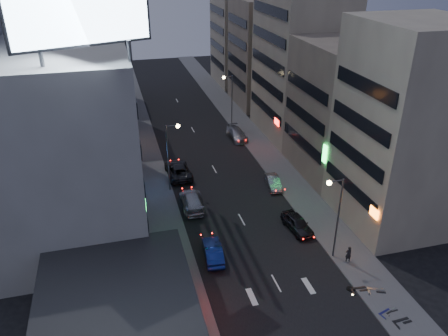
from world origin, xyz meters
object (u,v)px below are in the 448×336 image
object	(u,v)px
person	(348,254)
parked_car_right_mid	(273,182)
road_car_silver	(192,201)
parked_car_left	(178,170)
scooter_black_a	(409,311)
scooter_silver_b	(385,283)
road_car_blue	(213,251)
scooter_black_b	(366,280)
parked_car_right_far	(237,134)
scooter_silver_a	(396,302)
parked_car_right_near	(297,224)
scooter_blue	(389,303)

from	to	relation	value
person	parked_car_right_mid	bearing A→B (deg)	-81.05
parked_car_right_mid	road_car_silver	world-z (taller)	road_car_silver
parked_car_left	scooter_black_a	distance (m)	30.49
road_car_silver	scooter_silver_b	size ratio (longest dim) A/B	2.71
road_car_blue	scooter_black_b	world-z (taller)	road_car_blue
parked_car_right_far	scooter_black_a	distance (m)	37.15
parked_car_right_mid	scooter_black_b	world-z (taller)	scooter_black_b
road_car_blue	scooter_silver_a	xyz separation A→B (m)	(12.37, -9.74, -0.13)
parked_car_right_near	road_car_silver	xyz separation A→B (m)	(-9.34, 6.99, 0.05)
parked_car_right_near	scooter_black_b	world-z (taller)	parked_car_right_near
scooter_black_b	scooter_silver_b	size ratio (longest dim) A/B	0.98
parked_car_right_near	scooter_black_a	size ratio (longest dim) A/B	2.15
parked_car_right_near	person	world-z (taller)	person
scooter_black_a	scooter_silver_b	distance (m)	3.15
person	parked_car_right_far	bearing A→B (deg)	-84.16
scooter_black_a	scooter_silver_b	size ratio (longest dim) A/B	1.00
person	scooter_silver_b	world-z (taller)	person
parked_car_left	scooter_silver_a	world-z (taller)	parked_car_left
road_car_silver	scooter_blue	world-z (taller)	road_car_silver
parked_car_left	scooter_blue	world-z (taller)	parked_car_left
parked_car_left	person	size ratio (longest dim) A/B	3.73
road_car_blue	scooter_blue	world-z (taller)	road_car_blue
parked_car_right_near	scooter_black_a	world-z (taller)	parked_car_right_near
parked_car_right_far	road_car_silver	distance (m)	19.83
person	scooter_blue	xyz separation A→B (m)	(0.22, -5.98, -0.28)
parked_car_left	scooter_silver_b	world-z (taller)	parked_car_left
parked_car_right_far	road_car_blue	world-z (taller)	parked_car_right_far
parked_car_right_near	scooter_silver_b	world-z (taller)	parked_car_right_near
parked_car_left	parked_car_right_far	bearing A→B (deg)	-139.33
parked_car_left	road_car_blue	xyz separation A→B (m)	(0.36, -16.67, -0.08)
parked_car_left	scooter_black_a	world-z (taller)	parked_car_left
parked_car_right_mid	parked_car_left	bearing A→B (deg)	158.22
scooter_blue	scooter_silver_a	bearing A→B (deg)	-109.08
road_car_blue	scooter_silver_a	bearing A→B (deg)	147.16
parked_car_right_near	person	xyz separation A→B (m)	(2.38, -5.85, 0.16)
scooter_silver_a	person	bearing A→B (deg)	3.09
road_car_silver	scooter_silver_b	world-z (taller)	road_car_silver
parked_car_right_near	road_car_blue	bearing A→B (deg)	-173.50
parked_car_right_near	person	distance (m)	6.32
person	scooter_blue	size ratio (longest dim) A/B	0.94
road_car_silver	scooter_blue	xyz separation A→B (m)	(11.93, -18.82, -0.18)
parked_car_left	scooter_silver_b	bearing A→B (deg)	116.34
parked_car_right_far	road_car_blue	xyz separation A→B (m)	(-9.98, -26.15, -0.03)
scooter_black_a	scooter_silver_a	distance (m)	1.20
road_car_blue	scooter_blue	distance (m)	15.28
scooter_blue	road_car_silver	bearing A→B (deg)	15.58
scooter_silver_a	scooter_blue	size ratio (longest dim) A/B	0.95
scooter_blue	scooter_black_b	size ratio (longest dim) A/B	0.83
road_car_blue	person	bearing A→B (deg)	167.47
scooter_black_b	road_car_silver	bearing A→B (deg)	40.53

